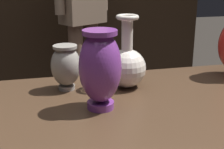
# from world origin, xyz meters

# --- Properties ---
(back_display_shelf) EXTENTS (2.60, 0.40, 0.99)m
(back_display_shelf) POSITION_xyz_m (0.00, 2.20, 0.49)
(back_display_shelf) COLOR black
(back_display_shelf) RESTS_ON ground_plane
(vase_centerpiece) EXTENTS (0.12, 0.12, 0.23)m
(vase_centerpiece) POSITION_xyz_m (-0.07, -0.01, 0.93)
(vase_centerpiece) COLOR #7A388E
(vase_centerpiece) RESTS_ON display_plinth
(vase_left_accent) EXTENTS (0.10, 0.10, 0.15)m
(vase_left_accent) POSITION_xyz_m (-0.15, 0.17, 0.88)
(vase_left_accent) COLOR gray
(vase_left_accent) RESTS_ON display_plinth
(vase_right_accent) EXTENTS (0.13, 0.13, 0.25)m
(vase_right_accent) POSITION_xyz_m (0.05, 0.15, 0.88)
(vase_right_accent) COLOR silver
(vase_right_accent) RESTS_ON display_plinth
(visitor_center_back) EXTENTS (0.42, 0.31, 1.65)m
(visitor_center_back) POSITION_xyz_m (0.11, 1.51, 0.97)
(visitor_center_back) COLOR brown
(visitor_center_back) RESTS_ON ground_plane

